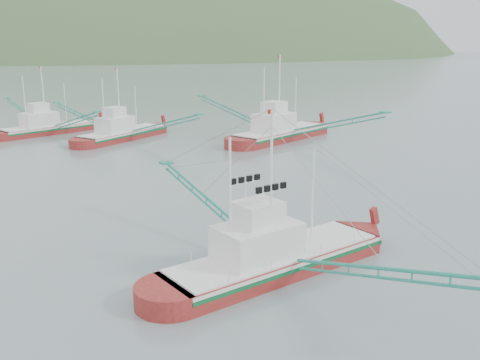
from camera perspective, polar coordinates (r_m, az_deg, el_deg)
ground at (r=33.82m, az=5.80°, el=-7.37°), size 1200.00×1200.00×0.00m
main_boat at (r=30.05m, az=3.55°, el=-7.28°), size 13.72×24.60×9.95m
bg_boat_far at (r=72.68m, az=-12.49°, el=5.88°), size 14.03×23.63×10.09m
bg_boat_right at (r=70.80m, az=4.34°, el=6.06°), size 16.65×28.58×11.80m
bg_boat_extra at (r=80.20m, az=-19.82°, el=5.97°), size 14.23×24.56×10.09m
headland_right at (r=523.40m, az=-4.68°, el=13.12°), size 684.00×432.00×306.00m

